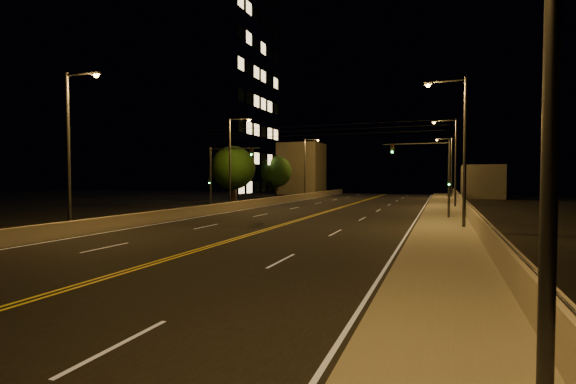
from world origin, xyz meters
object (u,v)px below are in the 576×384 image
(streetlight_4, at_px, (72,142))
(tree_0, at_px, (233,168))
(traffic_signal_left, at_px, (220,171))
(streetlight_6, at_px, (306,164))
(tree_1, at_px, (235,168))
(streetlight_1, at_px, (460,143))
(streetlight_3, at_px, (450,164))
(streetlight_0, at_px, (528,12))
(streetlight_2, at_px, (453,157))
(traffic_signal_right, at_px, (435,170))
(building_tower, at_px, (189,94))
(tree_2, at_px, (276,172))
(streetlight_5, at_px, (232,157))

(streetlight_4, xyz_separation_m, tree_0, (-3.20, 26.07, -0.97))
(traffic_signal_left, relative_size, tree_0, 0.87)
(streetlight_6, xyz_separation_m, tree_1, (-5.75, -13.28, -0.83))
(streetlight_1, relative_size, traffic_signal_left, 1.54)
(streetlight_4, xyz_separation_m, streetlight_6, (0.00, 44.88, 0.00))
(streetlight_3, distance_m, streetlight_6, 22.21)
(streetlight_0, relative_size, streetlight_6, 1.00)
(tree_1, bearing_deg, streetlight_2, -6.47)
(streetlight_0, distance_m, streetlight_6, 61.29)
(streetlight_4, height_order, traffic_signal_right, streetlight_4)
(traffic_signal_right, distance_m, traffic_signal_left, 18.81)
(streetlight_3, height_order, tree_0, streetlight_3)
(streetlight_6, bearing_deg, tree_0, -99.65)
(streetlight_0, xyz_separation_m, traffic_signal_left, (-20.34, 27.88, -1.56))
(streetlight_6, bearing_deg, traffic_signal_right, -55.97)
(streetlight_2, xyz_separation_m, traffic_signal_right, (-1.52, -13.16, -1.56))
(traffic_signal_left, distance_m, tree_1, 17.66)
(streetlight_3, xyz_separation_m, building_tower, (-37.74, -14.15, 10.64))
(streetlight_0, xyz_separation_m, streetlight_3, (0.00, 63.14, 0.00))
(streetlight_1, height_order, traffic_signal_left, streetlight_1)
(streetlight_2, relative_size, tree_2, 1.41)
(streetlight_5, bearing_deg, streetlight_3, 55.05)
(streetlight_5, bearing_deg, tree_2, 100.62)
(streetlight_0, height_order, streetlight_2, same)
(traffic_signal_left, distance_m, building_tower, 29.95)
(streetlight_5, height_order, tree_2, streetlight_5)
(tree_2, bearing_deg, streetlight_4, -84.33)
(streetlight_5, height_order, tree_0, streetlight_5)
(streetlight_1, xyz_separation_m, streetlight_6, (-21.46, 35.61, 0.00))
(streetlight_2, distance_m, tree_2, 29.17)
(streetlight_2, distance_m, building_tower, 40.01)
(tree_0, bearing_deg, traffic_signal_right, -24.86)
(streetlight_5, distance_m, traffic_signal_right, 20.51)
(streetlight_3, bearing_deg, streetlight_2, -90.00)
(streetlight_3, relative_size, streetlight_4, 1.00)
(streetlight_1, xyz_separation_m, traffic_signal_left, (-20.34, 6.08, -1.56))
(streetlight_3, xyz_separation_m, tree_2, (-25.66, -8.28, -1.21))
(streetlight_6, distance_m, traffic_signal_right, 35.66)
(streetlight_0, bearing_deg, tree_0, 122.57)
(streetlight_2, height_order, traffic_signal_right, streetlight_2)
(streetlight_0, relative_size, traffic_signal_right, 1.54)
(streetlight_6, bearing_deg, streetlight_4, -90.00)
(traffic_signal_right, xyz_separation_m, tree_1, (-25.69, 16.25, 0.73))
(tree_2, bearing_deg, building_tower, -154.10)
(streetlight_4, distance_m, traffic_signal_left, 15.47)
(streetlight_2, relative_size, traffic_signal_right, 1.54)
(streetlight_0, distance_m, streetlight_2, 41.05)
(streetlight_6, bearing_deg, tree_2, -148.65)
(building_tower, xyz_separation_m, tree_2, (12.07, 5.86, -11.85))
(streetlight_6, bearing_deg, building_tower, -152.64)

